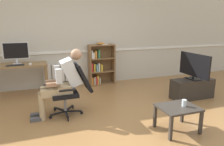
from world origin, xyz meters
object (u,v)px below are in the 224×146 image
object	(u,v)px
imac_monitor	(16,51)
keyboard	(15,65)
bookshelf	(100,65)
computer_mouse	(30,64)
person_seated	(62,81)
coffee_table	(178,110)
tv_screen	(194,66)
radiator	(58,76)
computer_desk	(17,69)
drinking_glass	(184,103)
tv_stand	(192,89)
office_chair	(73,87)

from	to	relation	value
imac_monitor	keyboard	bearing A→B (deg)	-96.14
imac_monitor	bookshelf	bearing A→B (deg)	5.96
keyboard	bookshelf	distance (m)	2.13
computer_mouse	bookshelf	distance (m)	1.82
person_seated	coffee_table	size ratio (longest dim) A/B	2.04
imac_monitor	tv_screen	distance (m)	4.03
computer_mouse	coffee_table	distance (m)	3.35
bookshelf	computer_mouse	bearing A→B (deg)	-166.87
imac_monitor	coffee_table	world-z (taller)	imac_monitor
bookshelf	person_seated	size ratio (longest dim) A/B	0.94
bookshelf	tv_screen	size ratio (longest dim) A/B	1.29
imac_monitor	computer_mouse	distance (m)	0.44
radiator	computer_desk	bearing A→B (deg)	-157.70
keyboard	imac_monitor	bearing A→B (deg)	83.86
computer_desk	coffee_table	xyz separation A→B (m)	(2.49, -2.62, -0.30)
computer_desk	tv_screen	distance (m)	4.01
imac_monitor	computer_desk	bearing A→B (deg)	-101.83
computer_desk	coffee_table	bearing A→B (deg)	-46.48
imac_monitor	bookshelf	world-z (taller)	imac_monitor
person_seated	drinking_glass	size ratio (longest dim) A/B	11.24
imac_monitor	tv_stand	world-z (taller)	imac_monitor
coffee_table	drinking_glass	distance (m)	0.15
computer_desk	computer_mouse	distance (m)	0.35
keyboard	person_seated	xyz separation A→B (m)	(0.86, -1.27, -0.11)
computer_mouse	bookshelf	bearing A→B (deg)	13.13
computer_desk	tv_screen	size ratio (longest dim) A/B	1.50
tv_stand	coffee_table	distance (m)	1.69
computer_desk	imac_monitor	size ratio (longest dim) A/B	2.39
keyboard	person_seated	bearing A→B (deg)	-55.98
tv_screen	radiator	bearing A→B (deg)	54.19
keyboard	person_seated	distance (m)	1.54
computer_mouse	computer_desk	bearing A→B (deg)	158.19
radiator	tv_screen	bearing A→B (deg)	-33.90
bookshelf	office_chair	distance (m)	1.98
drinking_glass	person_seated	bearing A→B (deg)	144.58
keyboard	radiator	bearing A→B (deg)	28.95
radiator	tv_stand	world-z (taller)	radiator
tv_stand	person_seated	bearing A→B (deg)	178.75
office_chair	drinking_glass	size ratio (longest dim) A/B	8.82
bookshelf	computer_desk	bearing A→B (deg)	-171.97
person_seated	drinking_glass	distance (m)	2.13
office_chair	tv_screen	distance (m)	2.69
computer_desk	radiator	bearing A→B (deg)	22.30
computer_desk	computer_mouse	xyz separation A→B (m)	(0.30, -0.12, 0.13)
computer_desk	bookshelf	bearing A→B (deg)	8.03
keyboard	tv_stand	bearing A→B (deg)	-19.69
computer_mouse	keyboard	bearing A→B (deg)	-176.27
radiator	office_chair	size ratio (longest dim) A/B	0.78
bookshelf	tv_screen	bearing A→B (deg)	-46.69
radiator	tv_stand	bearing A→B (deg)	-33.91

